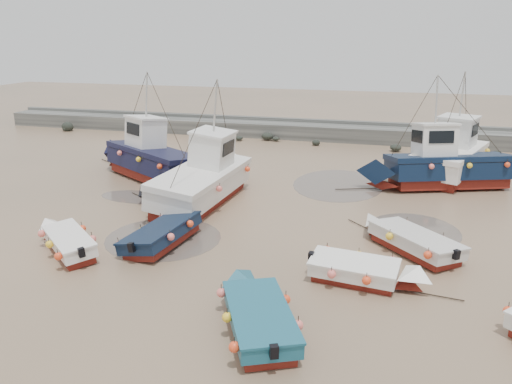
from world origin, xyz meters
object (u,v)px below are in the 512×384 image
at_px(dinghy_1, 168,230).
at_px(cabin_boat_0, 146,156).
at_px(dinghy_0, 68,238).
at_px(person, 197,197).
at_px(dinghy_4, 169,199).
at_px(dinghy_5, 365,269).
at_px(cabin_boat_3, 453,154).
at_px(dinghy_2, 257,311).
at_px(dinghy_6, 408,237).
at_px(cabin_boat_1, 205,176).
at_px(cabin_boat_2, 439,165).

xyz_separation_m(dinghy_1, cabin_boat_0, (-5.44, 8.78, 0.80)).
bearing_deg(dinghy_0, person, 22.70).
distance_m(dinghy_4, person, 2.35).
height_order(dinghy_0, cabin_boat_0, cabin_boat_0).
xyz_separation_m(dinghy_5, cabin_boat_0, (-13.58, 10.34, 0.77)).
distance_m(cabin_boat_0, cabin_boat_3, 18.61).
height_order(dinghy_0, dinghy_4, same).
distance_m(dinghy_2, dinghy_6, 8.27).
relative_size(dinghy_0, dinghy_6, 0.94).
height_order(dinghy_1, cabin_boat_0, cabin_boat_0).
xyz_separation_m(dinghy_4, dinghy_6, (11.33, -1.96, -0.01)).
bearing_deg(cabin_boat_0, dinghy_1, -116.59).
bearing_deg(dinghy_4, dinghy_2, -111.58).
relative_size(dinghy_1, cabin_boat_0, 0.67).
xyz_separation_m(dinghy_6, cabin_boat_0, (-15.09, 6.95, 0.79)).
xyz_separation_m(dinghy_0, cabin_boat_1, (3.06, 7.44, 0.77)).
bearing_deg(dinghy_1, cabin_boat_2, 51.35).
xyz_separation_m(dinghy_0, dinghy_4, (1.84, 5.64, -0.00)).
height_order(dinghy_5, cabin_boat_0, cabin_boat_0).
distance_m(dinghy_6, cabin_boat_0, 16.63).
relative_size(dinghy_1, person, 3.36).
bearing_deg(cabin_boat_0, dinghy_5, -95.64).
distance_m(cabin_boat_2, cabin_boat_3, 3.01).
height_order(dinghy_0, dinghy_6, same).
bearing_deg(dinghy_6, dinghy_1, 147.26).
relative_size(cabin_boat_2, cabin_boat_3, 1.01).
height_order(cabin_boat_0, person, cabin_boat_0).
bearing_deg(dinghy_2, dinghy_1, 109.60).
bearing_deg(dinghy_1, dinghy_2, -37.58).
xyz_separation_m(dinghy_6, cabin_boat_2, (1.78, 9.34, 0.80)).
xyz_separation_m(cabin_boat_1, cabin_boat_3, (12.87, 8.42, 0.03)).
height_order(cabin_boat_1, cabin_boat_2, same).
distance_m(dinghy_1, cabin_boat_2, 16.00).
distance_m(dinghy_5, dinghy_6, 3.71).
height_order(dinghy_0, person, dinghy_0).
distance_m(dinghy_1, dinghy_2, 7.37).
bearing_deg(person, dinghy_2, 94.06).
xyz_separation_m(dinghy_1, cabin_boat_1, (-0.45, 5.58, 0.78)).
bearing_deg(person, dinghy_4, 49.37).
height_order(dinghy_2, cabin_boat_3, cabin_boat_3).
bearing_deg(cabin_boat_3, cabin_boat_2, -88.21).
xyz_separation_m(dinghy_0, cabin_boat_3, (15.93, 15.86, 0.80)).
height_order(dinghy_6, cabin_boat_1, cabin_boat_1).
bearing_deg(cabin_boat_2, dinghy_2, 139.04).
distance_m(cabin_boat_1, cabin_boat_3, 15.38).
bearing_deg(dinghy_2, cabin_boat_2, 43.47).
distance_m(dinghy_4, cabin_boat_1, 2.31).
relative_size(dinghy_0, cabin_boat_2, 0.48).
bearing_deg(cabin_boat_2, person, 92.26).
distance_m(dinghy_4, dinghy_6, 11.49).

